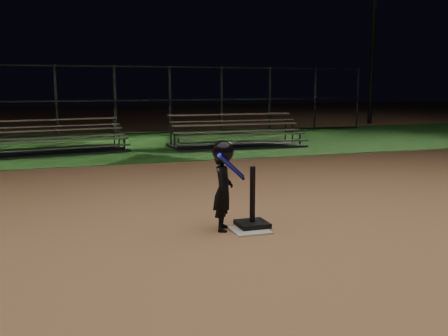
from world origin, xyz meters
TOP-DOWN VIEW (x-y plane):
  - ground at (0.00, 0.00)m, footprint 80.00×80.00m
  - grass_strip at (0.00, 10.00)m, footprint 60.00×8.00m
  - home_plate at (0.00, 0.00)m, footprint 0.45×0.45m
  - batting_tee at (0.08, 0.13)m, footprint 0.38×0.38m
  - child_batter at (-0.30, 0.16)m, footprint 0.48×0.53m
  - bleacher_left at (-2.11, 8.74)m, footprint 3.81×2.28m
  - bleacher_right at (2.94, 8.51)m, footprint 3.89×1.98m
  - backstop_fence at (0.00, 13.00)m, footprint 20.08×0.08m
  - light_pole_right at (12.00, 14.94)m, footprint 0.90×0.53m

SIDE VIEW (x-z plane):
  - ground at x=0.00m, z-range 0.00..0.00m
  - grass_strip at x=0.00m, z-range 0.00..0.01m
  - home_plate at x=0.00m, z-range 0.00..0.02m
  - batting_tee at x=0.08m, z-range -0.22..0.55m
  - bleacher_left at x=-2.11m, z-range -0.26..0.62m
  - bleacher_right at x=2.94m, z-range -0.28..0.66m
  - child_batter at x=-0.30m, z-range 0.04..1.17m
  - backstop_fence at x=0.00m, z-range 0.00..2.50m
  - light_pole_right at x=12.00m, z-range 0.80..9.10m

